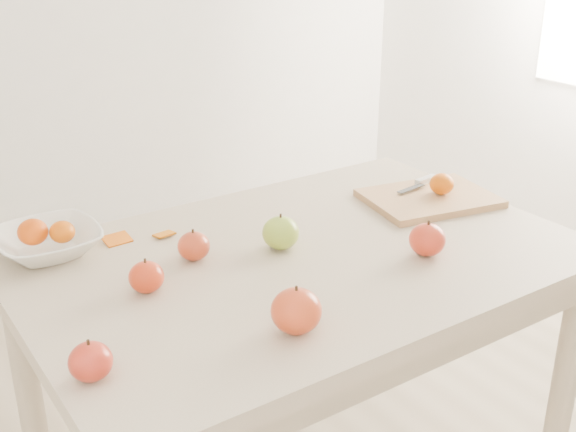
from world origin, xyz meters
TOP-DOWN VIEW (x-y plane):
  - table at (0.00, 0.00)m, footprint 1.20×0.80m
  - cutting_board at (0.45, 0.06)m, footprint 0.36×0.29m
  - board_tangerine at (0.48, 0.05)m, footprint 0.06×0.06m
  - fruit_bowl at (-0.46, 0.30)m, footprint 0.23×0.23m
  - bowl_tangerine_near at (-0.48, 0.31)m, footprint 0.06×0.06m
  - bowl_tangerine_far at (-0.43, 0.29)m, footprint 0.05×0.05m
  - orange_peel_a at (-0.31, 0.28)m, footprint 0.06×0.05m
  - orange_peel_b at (-0.21, 0.25)m, footprint 0.05×0.04m
  - paring_knife at (0.49, 0.13)m, footprint 0.17×0.05m
  - apple_green at (-0.02, 0.04)m, footprint 0.08×0.08m
  - apple_red_b at (-0.35, 0.03)m, footprint 0.07×0.07m
  - apple_red_c at (-0.19, -0.26)m, footprint 0.09×0.09m
  - apple_red_e at (0.22, -0.16)m, footprint 0.08×0.08m
  - apple_red_d at (-0.54, -0.19)m, footprint 0.07×0.07m
  - apple_red_a at (-0.21, 0.10)m, footprint 0.07×0.07m

SIDE VIEW (x-z plane):
  - table at x=0.00m, z-range 0.28..1.03m
  - orange_peel_a at x=-0.31m, z-range 0.75..0.76m
  - orange_peel_b at x=-0.21m, z-range 0.75..0.76m
  - cutting_board at x=0.45m, z-range 0.75..0.77m
  - paring_knife at x=0.49m, z-range 0.77..0.78m
  - fruit_bowl at x=-0.46m, z-range 0.75..0.81m
  - apple_red_a at x=-0.21m, z-range 0.75..0.81m
  - apple_red_b at x=-0.35m, z-range 0.75..0.81m
  - apple_red_d at x=-0.54m, z-range 0.75..0.81m
  - apple_red_e at x=0.22m, z-range 0.75..0.82m
  - apple_green at x=-0.02m, z-range 0.75..0.82m
  - apple_red_c at x=-0.19m, z-range 0.75..0.83m
  - board_tangerine at x=0.48m, z-range 0.77..0.82m
  - bowl_tangerine_far at x=-0.43m, z-range 0.78..0.83m
  - bowl_tangerine_near at x=-0.48m, z-range 0.78..0.83m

